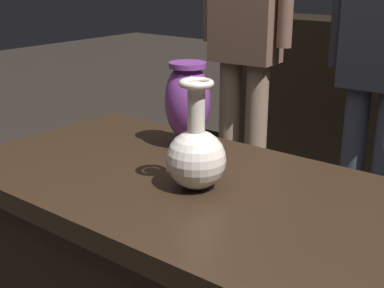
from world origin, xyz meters
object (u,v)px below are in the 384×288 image
(visitor_near_left, at_px, (246,25))
(vase_centerpiece, at_px, (196,154))
(vase_tall_behind, at_px, (188,102))
(visitor_center_back, at_px, (380,55))
(shelf_vase_far_left, at_px, (273,2))

(visitor_near_left, bearing_deg, vase_centerpiece, 114.57)
(vase_centerpiece, height_order, visitor_near_left, visitor_near_left)
(vase_tall_behind, bearing_deg, visitor_center_back, 84.40)
(vase_tall_behind, relative_size, shelf_vase_far_left, 1.93)
(shelf_vase_far_left, bearing_deg, visitor_center_back, -38.15)
(vase_tall_behind, height_order, visitor_near_left, visitor_near_left)
(vase_centerpiece, distance_m, vase_tall_behind, 0.31)
(shelf_vase_far_left, bearing_deg, vase_tall_behind, -66.04)
(visitor_near_left, height_order, visitor_center_back, visitor_near_left)
(visitor_near_left, bearing_deg, shelf_vase_far_left, -70.87)
(vase_centerpiece, distance_m, shelf_vase_far_left, 2.46)
(vase_tall_behind, bearing_deg, visitor_near_left, 114.78)
(shelf_vase_far_left, xyz_separation_m, visitor_center_back, (1.00, -0.78, -0.15))
(visitor_center_back, bearing_deg, vase_tall_behind, 83.42)
(vase_centerpiece, relative_size, shelf_vase_far_left, 2.04)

